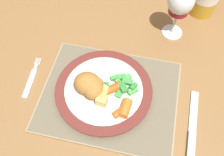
{
  "coord_description": "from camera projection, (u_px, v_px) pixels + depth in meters",
  "views": [
    {
      "loc": [
        0.09,
        -0.52,
        1.31
      ],
      "look_at": [
        0.02,
        -0.21,
        0.78
      ],
      "focal_mm": 40.0,
      "sensor_mm": 36.0,
      "label": 1
    }
  ],
  "objects": [
    {
      "name": "breaded_croquettes",
      "position": [
        90.0,
        85.0,
        0.6
      ],
      "size": [
        0.08,
        0.07,
        0.05
      ],
      "color": "#A87033",
      "rests_on": "dinner_plate"
    },
    {
      "name": "placemat",
      "position": [
        109.0,
        95.0,
        0.64
      ],
      "size": [
        0.34,
        0.27,
        0.01
      ],
      "color": "gray",
      "rests_on": "dining_table"
    },
    {
      "name": "table_knife",
      "position": [
        192.0,
        131.0,
        0.59
      ],
      "size": [
        0.02,
        0.18,
        0.01
      ],
      "color": "silver",
      "rests_on": "dining_table"
    },
    {
      "name": "glazed_carrots",
      "position": [
        120.0,
        102.0,
        0.59
      ],
      "size": [
        0.08,
        0.1,
        0.02
      ],
      "color": "orange",
      "rests_on": "dinner_plate"
    },
    {
      "name": "wine_glass",
      "position": [
        180.0,
        3.0,
        0.65
      ],
      "size": [
        0.07,
        0.07,
        0.16
      ],
      "color": "silver",
      "rests_on": "dining_table"
    },
    {
      "name": "ground_plane",
      "position": [
        117.0,
        121.0,
        1.39
      ],
      "size": [
        6.0,
        6.0,
        0.0
      ],
      "primitive_type": "plane",
      "color": "#383333"
    },
    {
      "name": "green_beans_pile",
      "position": [
        121.0,
        85.0,
        0.62
      ],
      "size": [
        0.1,
        0.07,
        0.02
      ],
      "color": "green",
      "rests_on": "dinner_plate"
    },
    {
      "name": "dining_table",
      "position": [
        121.0,
        47.0,
        0.84
      ],
      "size": [
        1.16,
        0.98,
        0.74
      ],
      "color": "olive",
      "rests_on": "ground"
    },
    {
      "name": "roast_potatoes",
      "position": [
        101.0,
        95.0,
        0.6
      ],
      "size": [
        0.04,
        0.05,
        0.03
      ],
      "color": "gold",
      "rests_on": "dinner_plate"
    },
    {
      "name": "fork",
      "position": [
        31.0,
        80.0,
        0.66
      ],
      "size": [
        0.02,
        0.13,
        0.01
      ],
      "color": "silver",
      "rests_on": "dining_table"
    },
    {
      "name": "dinner_plate",
      "position": [
        104.0,
        91.0,
        0.63
      ],
      "size": [
        0.24,
        0.24,
        0.02
      ],
      "color": "white",
      "rests_on": "placemat"
    }
  ]
}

